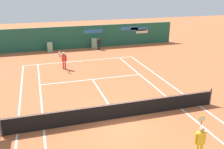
# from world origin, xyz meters

# --- Properties ---
(ground_plane) EXTENTS (80.00, 80.00, 0.01)m
(ground_plane) POSITION_xyz_m (-0.00, 0.58, 0.00)
(ground_plane) COLOR #BC6038
(tennis_net) EXTENTS (12.10, 0.10, 1.07)m
(tennis_net) POSITION_xyz_m (0.00, 0.00, 0.51)
(tennis_net) COLOR #4C4C51
(tennis_net) RESTS_ON ground_plane
(sponsor_back_wall) EXTENTS (25.00, 1.02, 2.57)m
(sponsor_back_wall) POSITION_xyz_m (0.04, 16.97, 1.25)
(sponsor_back_wall) COLOR #1E5642
(sponsor_back_wall) RESTS_ON ground_plane
(player_on_baseline) EXTENTS (0.76, 0.62, 1.76)m
(player_on_baseline) POSITION_xyz_m (-1.80, 9.61, 0.92)
(player_on_baseline) COLOR red
(player_on_baseline) RESTS_ON ground_plane
(player_near_side) EXTENTS (0.71, 0.64, 1.78)m
(player_near_side) POSITION_xyz_m (2.24, -4.24, 0.92)
(player_near_side) COLOR yellow
(player_near_side) RESTS_ON ground_plane
(ball_kid_centre_post) EXTENTS (0.44, 0.22, 1.35)m
(ball_kid_centre_post) POSITION_xyz_m (2.81, 15.52, 0.78)
(ball_kid_centre_post) COLOR black
(ball_kid_centre_post) RESTS_ON ground_plane
(tennis_ball_mid_court) EXTENTS (0.07, 0.07, 0.07)m
(tennis_ball_mid_court) POSITION_xyz_m (-3.29, 7.16, 0.03)
(tennis_ball_mid_court) COLOR #CCE033
(tennis_ball_mid_court) RESTS_ON ground_plane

